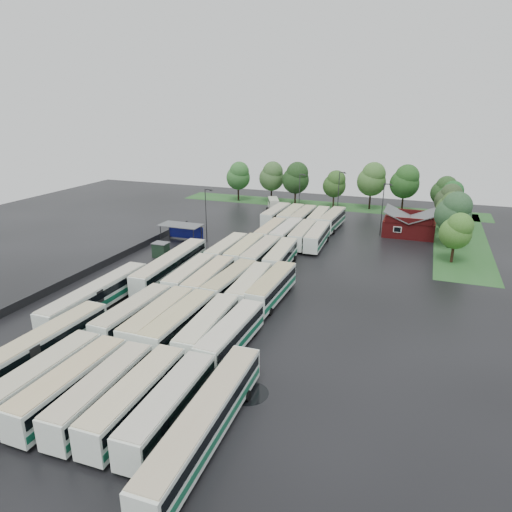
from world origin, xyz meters
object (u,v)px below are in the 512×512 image
(artic_bus_west_a, at_px, (34,351))
(minibus, at_px, (273,203))
(brick_building, at_px, (409,226))
(artic_bus_east, at_px, (206,421))

(artic_bus_west_a, distance_m, minibus, 78.81)
(brick_building, height_order, minibus, brick_building)
(artic_bus_west_a, distance_m, artic_bus_east, 21.46)
(artic_bus_west_a, bearing_deg, artic_bus_east, -7.36)
(brick_building, bearing_deg, minibus, 158.77)
(artic_bus_west_a, relative_size, minibus, 2.88)
(minibus, bearing_deg, brick_building, -45.19)
(brick_building, height_order, artic_bus_west_a, brick_building)
(minibus, bearing_deg, artic_bus_west_a, -113.38)
(brick_building, xyz_separation_m, artic_bus_west_a, (-33.02, -65.67, 0.10))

